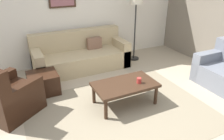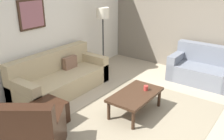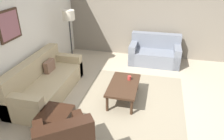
{
  "view_description": "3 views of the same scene",
  "coord_description": "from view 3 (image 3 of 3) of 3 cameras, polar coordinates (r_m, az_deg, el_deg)",
  "views": [
    {
      "loc": [
        -1.44,
        -2.63,
        2.21
      ],
      "look_at": [
        0.02,
        0.35,
        0.65
      ],
      "focal_mm": 34.36,
      "sensor_mm": 36.0,
      "label": 1
    },
    {
      "loc": [
        -3.41,
        -1.9,
        2.54
      ],
      "look_at": [
        0.02,
        0.62,
        0.84
      ],
      "focal_mm": 39.93,
      "sensor_mm": 36.0,
      "label": 2
    },
    {
      "loc": [
        -3.8,
        -0.46,
        2.84
      ],
      "look_at": [
        0.24,
        0.49,
        0.71
      ],
      "focal_mm": 33.78,
      "sensor_mm": 36.0,
      "label": 3
    }
  ],
  "objects": [
    {
      "name": "lamp_standing",
      "position": [
        5.97,
        -11.51,
        12.76
      ],
      "size": [
        0.32,
        0.32,
        1.71
      ],
      "color": "black",
      "rests_on": "ground_plane"
    },
    {
      "name": "area_rug",
      "position": [
        4.76,
        5.13,
        -9.54
      ],
      "size": [
        3.03,
        2.29,
        0.01
      ],
      "primitive_type": "cube",
      "color": "gray",
      "rests_on": "ground_plane"
    },
    {
      "name": "cup",
      "position": [
        4.89,
        4.71,
        -2.12
      ],
      "size": [
        0.08,
        0.08,
        0.09
      ],
      "primitive_type": "cylinder",
      "color": "#B2332D",
      "rests_on": "coffee_table"
    },
    {
      "name": "stone_feature_panel",
      "position": [
        6.96,
        9.47,
        14.86
      ],
      "size": [
        0.12,
        5.2,
        2.8
      ],
      "primitive_type": "cube",
      "color": "slate",
      "rests_on": "ground_plane"
    },
    {
      "name": "framed_artwork",
      "position": [
        4.8,
        -26.09,
        10.78
      ],
      "size": [
        0.63,
        0.04,
        0.62
      ],
      "color": "#382316"
    },
    {
      "name": "coffee_table",
      "position": [
        4.75,
        3.18,
        -4.37
      ],
      "size": [
        1.1,
        0.64,
        0.41
      ],
      "color": "#382316",
      "rests_on": "ground_plane"
    },
    {
      "name": "couch_main",
      "position": [
        5.24,
        -17.99,
        -3.36
      ],
      "size": [
        2.22,
        0.92,
        0.88
      ],
      "color": "tan",
      "rests_on": "ground_plane"
    },
    {
      "name": "ottoman",
      "position": [
        4.19,
        -14.83,
        -12.99
      ],
      "size": [
        0.56,
        0.56,
        0.4
      ],
      "primitive_type": "cube",
      "color": "black",
      "rests_on": "ground_plane"
    },
    {
      "name": "ground_plane",
      "position": [
        4.76,
        5.13,
        -9.58
      ],
      "size": [
        8.0,
        8.0,
        0.0
      ],
      "primitive_type": "plane",
      "color": "tan"
    },
    {
      "name": "rear_partition",
      "position": [
        5.08,
        -24.81,
        8.2
      ],
      "size": [
        6.0,
        0.12,
        2.8
      ],
      "primitive_type": "cube",
      "color": "silver",
      "rests_on": "ground_plane"
    },
    {
      "name": "couch_loveseat",
      "position": [
        6.75,
        11.45,
        4.48
      ],
      "size": [
        0.86,
        1.52,
        0.88
      ],
      "color": "slate",
      "rests_on": "ground_plane"
    }
  ]
}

